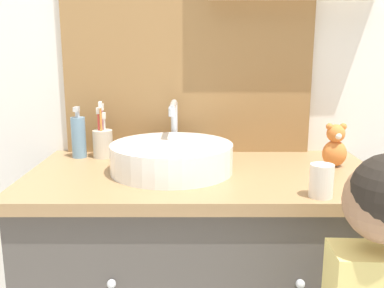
{
  "coord_description": "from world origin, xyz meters",
  "views": [
    {
      "loc": [
        -0.04,
        -0.98,
        1.17
      ],
      "look_at": [
        -0.03,
        0.26,
        0.89
      ],
      "focal_mm": 40.0,
      "sensor_mm": 36.0,
      "label": 1
    }
  ],
  "objects_px": {
    "sink_basin": "(172,156)",
    "drinking_cup": "(321,181)",
    "toothbrush_holder": "(102,142)",
    "soap_dispenser": "(78,137)",
    "teddy_bear": "(334,146)"
  },
  "relations": [
    {
      "from": "sink_basin",
      "to": "teddy_bear",
      "type": "height_order",
      "value": "sink_basin"
    },
    {
      "from": "sink_basin",
      "to": "drinking_cup",
      "type": "bearing_deg",
      "value": -31.82
    },
    {
      "from": "sink_basin",
      "to": "toothbrush_holder",
      "type": "distance_m",
      "value": 0.31
    },
    {
      "from": "soap_dispenser",
      "to": "drinking_cup",
      "type": "distance_m",
      "value": 0.85
    },
    {
      "from": "soap_dispenser",
      "to": "teddy_bear",
      "type": "bearing_deg",
      "value": -8.06
    },
    {
      "from": "sink_basin",
      "to": "teddy_bear",
      "type": "bearing_deg",
      "value": 5.64
    },
    {
      "from": "toothbrush_holder",
      "to": "soap_dispenser",
      "type": "xyz_separation_m",
      "value": [
        -0.08,
        -0.0,
        0.02
      ]
    },
    {
      "from": "sink_basin",
      "to": "drinking_cup",
      "type": "height_order",
      "value": "sink_basin"
    },
    {
      "from": "sink_basin",
      "to": "toothbrush_holder",
      "type": "xyz_separation_m",
      "value": [
        -0.25,
        0.18,
        0.01
      ]
    },
    {
      "from": "soap_dispenser",
      "to": "teddy_bear",
      "type": "distance_m",
      "value": 0.87
    },
    {
      "from": "drinking_cup",
      "to": "toothbrush_holder",
      "type": "bearing_deg",
      "value": 147.05
    },
    {
      "from": "sink_basin",
      "to": "soap_dispenser",
      "type": "bearing_deg",
      "value": 152.69
    },
    {
      "from": "soap_dispenser",
      "to": "drinking_cup",
      "type": "height_order",
      "value": "soap_dispenser"
    },
    {
      "from": "sink_basin",
      "to": "drinking_cup",
      "type": "relative_size",
      "value": 5.0
    },
    {
      "from": "drinking_cup",
      "to": "soap_dispenser",
      "type": "bearing_deg",
      "value": 150.21
    }
  ]
}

